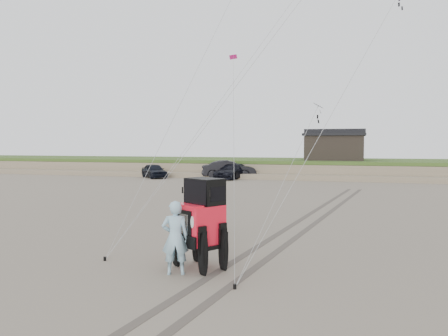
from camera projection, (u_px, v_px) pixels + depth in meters
The scene contains 11 objects.
ground at pixel (210, 265), 12.36m from camera, with size 160.00×160.00×0.00m, color #6B6054.
dune_ridge at pixel (316, 168), 48.25m from camera, with size 160.00×14.25×1.73m.
cabin at pixel (334, 146), 47.08m from camera, with size 6.40×5.40×3.35m.
truck_a at pixel (154, 171), 44.46m from camera, with size 1.71×4.25×1.45m, color black.
truck_b at pixel (229, 169), 44.13m from camera, with size 1.90×5.46×1.80m, color black.
truck_c at pixel (232, 171), 43.21m from camera, with size 2.10×5.16×1.50m, color black.
jeep at pixel (200, 233), 12.00m from camera, with size 2.31×5.35×1.99m, color #FF172D, non-canonical shape.
man at pixel (175, 238), 11.46m from camera, with size 0.71×0.47×1.95m, color #87B7D2.
stake_main at pixel (105, 259), 12.84m from camera, with size 0.08×0.08×0.12m, color black.
stake_aux at pixel (235, 287), 10.33m from camera, with size 0.08×0.08×0.12m, color black.
tire_tracks at pixel (308, 221), 19.47m from camera, with size 5.22×29.74×0.01m.
Camera 1 is at (3.81, -11.59, 3.43)m, focal length 35.00 mm.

